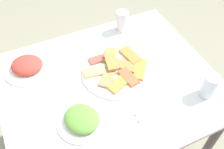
{
  "coord_description": "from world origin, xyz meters",
  "views": [
    {
      "loc": [
        0.31,
        0.7,
        1.68
      ],
      "look_at": [
        -0.02,
        -0.02,
        0.76
      ],
      "focal_mm": 40.93,
      "sensor_mm": 36.0,
      "label": 1
    }
  ],
  "objects": [
    {
      "name": "dining_table",
      "position": [
        0.0,
        0.0,
        0.64
      ],
      "size": [
        1.01,
        0.83,
        0.73
      ],
      "color": "white",
      "rests_on": "ground_plane"
    },
    {
      "name": "salad_plate_rice",
      "position": [
        0.33,
        -0.25,
        0.75
      ],
      "size": [
        0.24,
        0.24,
        0.06
      ],
      "color": "white",
      "rests_on": "dining_table"
    },
    {
      "name": "drinking_glass",
      "position": [
        -0.37,
        0.25,
        0.79
      ],
      "size": [
        0.07,
        0.07,
        0.12
      ],
      "primitive_type": "cylinder",
      "color": "silver",
      "rests_on": "dining_table"
    },
    {
      "name": "fork",
      "position": [
        -0.11,
        0.2,
        0.74
      ],
      "size": [
        0.17,
        0.04,
        0.0
      ],
      "primitive_type": "cube",
      "rotation": [
        0.0,
        0.0,
        0.17
      ],
      "color": "silver",
      "rests_on": "paper_napkin"
    },
    {
      "name": "spoon",
      "position": [
        -0.11,
        0.24,
        0.74
      ],
      "size": [
        0.17,
        0.03,
        0.0
      ],
      "primitive_type": "cube",
      "rotation": [
        0.0,
        0.0,
        0.12
      ],
      "color": "silver",
      "rests_on": "paper_napkin"
    },
    {
      "name": "paper_napkin",
      "position": [
        -0.11,
        0.22,
        0.73
      ],
      "size": [
        0.16,
        0.16,
        0.0
      ],
      "primitive_type": "cube",
      "rotation": [
        0.0,
        0.0,
        0.37
      ],
      "color": "white",
      "rests_on": "dining_table"
    },
    {
      "name": "soda_can",
      "position": [
        -0.23,
        -0.33,
        0.79
      ],
      "size": [
        0.09,
        0.09,
        0.12
      ],
      "primitive_type": "cylinder",
      "rotation": [
        0.0,
        0.0,
        1.09
      ],
      "color": "silver",
      "rests_on": "dining_table"
    },
    {
      "name": "ground_plane",
      "position": [
        0.0,
        0.0,
        0.0
      ],
      "size": [
        6.0,
        6.0,
        0.0
      ],
      "primitive_type": "plane",
      "color": "gray"
    },
    {
      "name": "salad_plate_greens",
      "position": [
        0.19,
        0.15,
        0.75
      ],
      "size": [
        0.21,
        0.21,
        0.06
      ],
      "color": "white",
      "rests_on": "dining_table"
    },
    {
      "name": "pide_platter",
      "position": [
        -0.06,
        -0.05,
        0.74
      ],
      "size": [
        0.34,
        0.34,
        0.04
      ],
      "color": "white",
      "rests_on": "dining_table"
    }
  ]
}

